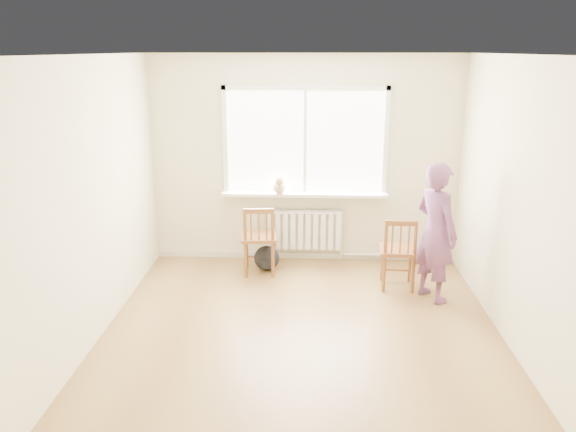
# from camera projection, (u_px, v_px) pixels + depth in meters

# --- Properties ---
(floor) EXTENTS (4.50, 4.50, 0.00)m
(floor) POSITION_uv_depth(u_px,v_px,m) (301.00, 339.00, 5.53)
(floor) COLOR olive
(floor) RESTS_ON ground
(ceiling) EXTENTS (4.50, 4.50, 0.00)m
(ceiling) POSITION_uv_depth(u_px,v_px,m) (303.00, 54.00, 4.76)
(ceiling) COLOR white
(ceiling) RESTS_ON back_wall
(back_wall) EXTENTS (4.00, 0.01, 2.70)m
(back_wall) POSITION_uv_depth(u_px,v_px,m) (305.00, 161.00, 7.30)
(back_wall) COLOR beige
(back_wall) RESTS_ON ground
(window) EXTENTS (2.12, 0.05, 1.42)m
(window) POSITION_uv_depth(u_px,v_px,m) (305.00, 137.00, 7.18)
(window) COLOR white
(window) RESTS_ON back_wall
(windowsill) EXTENTS (2.15, 0.22, 0.04)m
(windowsill) POSITION_uv_depth(u_px,v_px,m) (305.00, 194.00, 7.31)
(windowsill) COLOR white
(windowsill) RESTS_ON back_wall
(radiator) EXTENTS (1.00, 0.12, 0.55)m
(radiator) POSITION_uv_depth(u_px,v_px,m) (304.00, 229.00, 7.47)
(radiator) COLOR white
(radiator) RESTS_ON back_wall
(heating_pipe) EXTENTS (1.40, 0.04, 0.04)m
(heating_pipe) POSITION_uv_depth(u_px,v_px,m) (397.00, 255.00, 7.55)
(heating_pipe) COLOR silver
(heating_pipe) RESTS_ON back_wall
(baseboard) EXTENTS (4.00, 0.03, 0.08)m
(baseboard) POSITION_uv_depth(u_px,v_px,m) (304.00, 255.00, 7.66)
(baseboard) COLOR beige
(baseboard) RESTS_ON ground
(chair_left) EXTENTS (0.47, 0.45, 0.89)m
(chair_left) POSITION_uv_depth(u_px,v_px,m) (259.00, 240.00, 7.02)
(chair_left) COLOR brown
(chair_left) RESTS_ON floor
(chair_right) EXTENTS (0.46, 0.44, 0.88)m
(chair_right) POSITION_uv_depth(u_px,v_px,m) (399.00, 253.00, 6.58)
(chair_right) COLOR brown
(chair_right) RESTS_ON floor
(person) EXTENTS (0.63, 0.69, 1.58)m
(person) POSITION_uv_depth(u_px,v_px,m) (436.00, 232.00, 6.22)
(person) COLOR #AD3945
(person) RESTS_ON floor
(cat) EXTENTS (0.20, 0.40, 0.27)m
(cat) POSITION_uv_depth(u_px,v_px,m) (279.00, 186.00, 7.21)
(cat) COLOR beige
(cat) RESTS_ON windowsill
(backpack) EXTENTS (0.35, 0.27, 0.33)m
(backpack) POSITION_uv_depth(u_px,v_px,m) (267.00, 258.00, 7.21)
(backpack) COLOR black
(backpack) RESTS_ON floor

